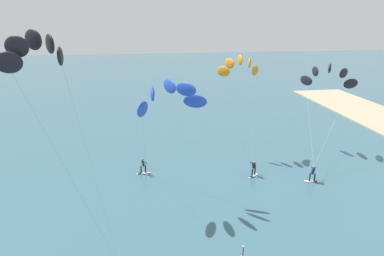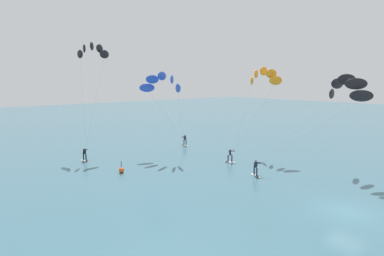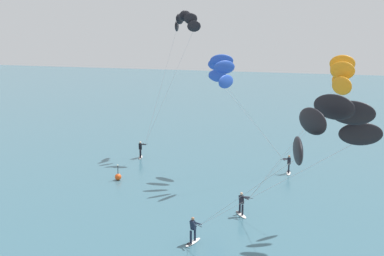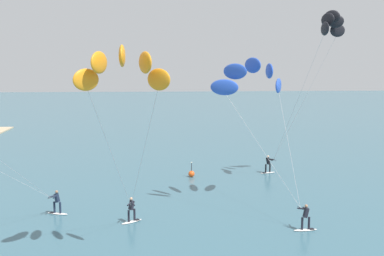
{
  "view_description": "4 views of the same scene",
  "coord_description": "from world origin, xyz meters",
  "px_view_note": "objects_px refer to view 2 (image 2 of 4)",
  "views": [
    {
      "loc": [
        -24.29,
        25.36,
        15.16
      ],
      "look_at": [
        2.6,
        21.33,
        5.86
      ],
      "focal_mm": 30.69,
      "sensor_mm": 36.0,
      "label": 1
    },
    {
      "loc": [
        -22.7,
        -8.68,
        9.47
      ],
      "look_at": [
        1.34,
        18.76,
        3.92
      ],
      "focal_mm": 28.9,
      "sensor_mm": 36.0,
      "label": 2
    },
    {
      "loc": [
        9.84,
        -16.48,
        13.06
      ],
      "look_at": [
        -0.68,
        18.27,
        5.29
      ],
      "focal_mm": 45.08,
      "sensor_mm": 36.0,
      "label": 3
    },
    {
      "loc": [
        33.61,
        16.97,
        10.56
      ],
      "look_at": [
        0.24,
        19.11,
        5.64
      ],
      "focal_mm": 44.08,
      "sensor_mm": 36.0,
      "label": 4
    }
  ],
  "objects_px": {
    "kitesurfer_nearshore": "(262,79)",
    "kitesurfer_downwind": "(92,55)",
    "kitesurfer_far_out": "(163,85)",
    "marker_buoy": "(121,170)",
    "kitesurfer_mid_water": "(343,90)"
  },
  "relations": [
    {
      "from": "kitesurfer_nearshore",
      "to": "kitesurfer_downwind",
      "type": "relative_size",
      "value": 0.77
    },
    {
      "from": "kitesurfer_far_out",
      "to": "marker_buoy",
      "type": "xyz_separation_m",
      "value": [
        -8.31,
        -3.91,
        -8.73
      ]
    },
    {
      "from": "kitesurfer_far_out",
      "to": "kitesurfer_downwind",
      "type": "relative_size",
      "value": 0.73
    },
    {
      "from": "kitesurfer_nearshore",
      "to": "kitesurfer_far_out",
      "type": "height_order",
      "value": "kitesurfer_nearshore"
    },
    {
      "from": "kitesurfer_mid_water",
      "to": "kitesurfer_downwind",
      "type": "bearing_deg",
      "value": 119.96
    },
    {
      "from": "kitesurfer_downwind",
      "to": "kitesurfer_nearshore",
      "type": "bearing_deg",
      "value": -45.99
    },
    {
      "from": "kitesurfer_far_out",
      "to": "marker_buoy",
      "type": "bearing_deg",
      "value": -154.81
    },
    {
      "from": "marker_buoy",
      "to": "kitesurfer_mid_water",
      "type": "bearing_deg",
      "value": -40.46
    },
    {
      "from": "kitesurfer_downwind",
      "to": "marker_buoy",
      "type": "relative_size",
      "value": 10.53
    },
    {
      "from": "kitesurfer_nearshore",
      "to": "kitesurfer_downwind",
      "type": "bearing_deg",
      "value": 134.01
    },
    {
      "from": "kitesurfer_far_out",
      "to": "kitesurfer_mid_water",
      "type": "bearing_deg",
      "value": -64.43
    },
    {
      "from": "kitesurfer_nearshore",
      "to": "marker_buoy",
      "type": "xyz_separation_m",
      "value": [
        -17.52,
        4.54,
        -9.38
      ]
    },
    {
      "from": "kitesurfer_nearshore",
      "to": "marker_buoy",
      "type": "height_order",
      "value": "kitesurfer_nearshore"
    },
    {
      "from": "kitesurfer_nearshore",
      "to": "kitesurfer_mid_water",
      "type": "bearing_deg",
      "value": -91.74
    },
    {
      "from": "kitesurfer_downwind",
      "to": "marker_buoy",
      "type": "bearing_deg",
      "value": -101.44
    }
  ]
}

